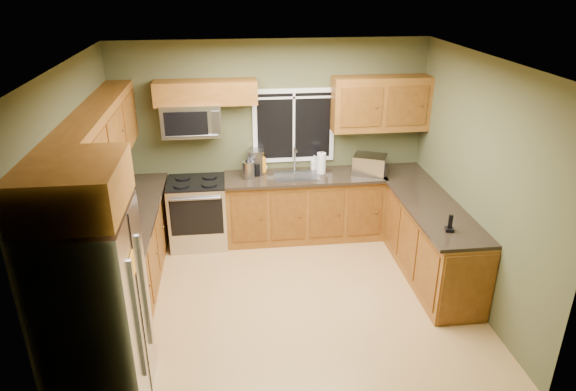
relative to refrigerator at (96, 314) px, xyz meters
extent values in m
plane|color=#AC844B|center=(1.74, 1.30, -0.90)|extent=(4.20, 4.20, 0.00)
plane|color=white|center=(1.74, 1.30, 1.80)|extent=(4.20, 4.20, 0.00)
plane|color=#4A4E2E|center=(1.74, 3.10, 0.45)|extent=(4.20, 0.00, 4.20)
plane|color=#4A4E2E|center=(1.74, -0.50, 0.45)|extent=(4.20, 0.00, 4.20)
plane|color=#4A4E2E|center=(-0.36, 1.30, 0.45)|extent=(0.00, 3.60, 3.60)
plane|color=#4A4E2E|center=(3.84, 1.30, 0.45)|extent=(0.00, 3.60, 3.60)
cube|color=white|center=(2.04, 3.09, 0.65)|extent=(1.12, 0.03, 1.02)
cube|color=black|center=(2.04, 3.08, 0.65)|extent=(1.00, 0.01, 0.90)
cube|color=white|center=(2.04, 3.07, 0.65)|extent=(0.03, 0.01, 0.90)
cube|color=white|center=(2.04, 3.07, 1.04)|extent=(1.00, 0.01, 0.03)
cube|color=brown|center=(-0.06, 1.78, -0.45)|extent=(0.60, 2.65, 0.90)
cube|color=black|center=(-0.04, 1.78, 0.02)|extent=(0.65, 2.65, 0.04)
cube|color=brown|center=(2.15, 2.80, -0.45)|extent=(2.17, 0.60, 0.90)
cube|color=black|center=(2.15, 2.78, 0.02)|extent=(2.17, 0.65, 0.04)
cube|color=brown|center=(3.54, 1.85, -0.45)|extent=(0.60, 2.50, 0.90)
cube|color=brown|center=(3.54, 0.59, -0.45)|extent=(0.56, 0.02, 0.82)
cube|color=black|center=(3.51, 1.85, 0.02)|extent=(0.65, 2.50, 0.04)
cube|color=brown|center=(-0.20, 1.78, 0.96)|extent=(0.33, 2.65, 0.72)
cube|color=brown|center=(0.89, 2.94, 1.17)|extent=(1.30, 0.33, 0.30)
cube|color=brown|center=(3.19, 2.94, 0.96)|extent=(1.30, 0.33, 0.72)
cube|color=brown|center=(0.00, 0.00, 1.13)|extent=(0.72, 0.90, 0.38)
cube|color=#B7B7BC|center=(0.00, 0.00, 0.00)|extent=(0.72, 0.90, 1.80)
cube|color=slate|center=(0.37, -0.20, 0.05)|extent=(0.03, 0.04, 1.10)
cube|color=slate|center=(0.37, 0.20, 0.05)|extent=(0.03, 0.04, 1.10)
cube|color=black|center=(0.36, 0.00, 0.00)|extent=(0.01, 0.02, 1.78)
cube|color=orange|center=(0.37, -0.10, 0.50)|extent=(0.01, 0.14, 0.20)
cube|color=#B7B7BC|center=(0.69, 2.78, -0.45)|extent=(0.76, 0.65, 0.90)
cube|color=black|center=(0.69, 2.78, 0.00)|extent=(0.76, 0.64, 0.03)
cube|color=black|center=(0.69, 2.45, -0.35)|extent=(0.68, 0.02, 0.50)
cylinder|color=slate|center=(0.69, 2.43, -0.08)|extent=(0.64, 0.04, 0.04)
cylinder|color=black|center=(0.51, 2.64, 0.03)|extent=(0.20, 0.20, 0.01)
cylinder|color=black|center=(0.87, 2.64, 0.03)|extent=(0.20, 0.20, 0.01)
cylinder|color=black|center=(0.51, 2.92, 0.03)|extent=(0.20, 0.20, 0.01)
cylinder|color=black|center=(0.87, 2.92, 0.03)|extent=(0.20, 0.20, 0.01)
cube|color=#B7B7BC|center=(0.69, 2.91, 0.83)|extent=(0.76, 0.38, 0.42)
cube|color=black|center=(0.63, 2.72, 0.83)|extent=(0.54, 0.01, 0.30)
cube|color=slate|center=(1.00, 2.72, 0.83)|extent=(0.10, 0.01, 0.30)
cylinder|color=slate|center=(0.69, 2.70, 0.67)|extent=(0.66, 0.02, 0.02)
cube|color=slate|center=(2.04, 2.78, 0.03)|extent=(0.60, 0.42, 0.02)
cylinder|color=#B7B7BC|center=(2.04, 2.98, 0.21)|extent=(0.03, 0.03, 0.34)
cylinder|color=#B7B7BC|center=(2.04, 2.90, 0.37)|extent=(0.03, 0.18, 0.03)
cube|color=#B7B7BC|center=(3.04, 2.73, 0.17)|extent=(0.52, 0.47, 0.27)
cube|color=black|center=(3.04, 2.56, 0.17)|extent=(0.34, 0.16, 0.18)
cube|color=slate|center=(1.51, 2.95, 0.21)|extent=(0.24, 0.28, 0.33)
cylinder|color=black|center=(1.51, 2.86, 0.13)|extent=(0.14, 0.14, 0.18)
cylinder|color=#B7B7BC|center=(1.39, 2.76, 0.16)|extent=(0.17, 0.17, 0.24)
cone|color=black|center=(1.39, 2.76, 0.30)|extent=(0.11, 0.11, 0.07)
cylinder|color=white|center=(2.39, 2.84, 0.18)|extent=(0.15, 0.15, 0.29)
cylinder|color=slate|center=(2.39, 2.84, 0.34)|extent=(0.03, 0.03, 0.04)
imported|color=orange|center=(1.59, 2.95, 0.19)|extent=(0.15, 0.15, 0.30)
imported|color=white|center=(2.32, 3.00, 0.14)|extent=(0.10, 0.10, 0.20)
imported|color=white|center=(1.60, 3.00, 0.12)|extent=(0.13, 0.13, 0.15)
cube|color=black|center=(3.44, 0.98, 0.06)|extent=(0.10, 0.10, 0.04)
cube|color=black|center=(3.44, 0.98, 0.15)|extent=(0.05, 0.04, 0.15)
camera|label=1|loc=(1.16, -3.63, 2.58)|focal=32.00mm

